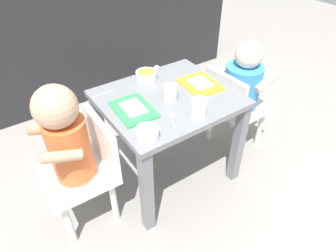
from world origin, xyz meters
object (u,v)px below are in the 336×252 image
(food_tray_left, at_px, (133,109))
(seated_child_right, at_px, (241,86))
(dog, at_px, (145,86))
(cereal_bowl_left_side, at_px, (147,133))
(veggie_bowl_far, at_px, (147,75))
(spoon_by_left_tray, at_px, (172,119))
(water_cup_left, at_px, (170,94))
(water_cup_right, at_px, (199,109))
(dining_table, at_px, (168,113))
(food_tray_right, at_px, (200,84))
(spoon_by_right_tray, at_px, (101,95))
(seated_child_left, at_px, (71,144))

(food_tray_left, bearing_deg, seated_child_right, -1.01)
(dog, height_order, cereal_bowl_left_side, cereal_bowl_left_side)
(veggie_bowl_far, distance_m, spoon_by_left_tray, 0.34)
(water_cup_left, height_order, water_cup_right, water_cup_right)
(cereal_bowl_left_side, bearing_deg, dining_table, 40.33)
(food_tray_left, xyz_separation_m, cereal_bowl_left_side, (-0.04, -0.18, 0.01))
(seated_child_right, bearing_deg, veggie_bowl_far, 156.03)
(food_tray_right, height_order, veggie_bowl_far, veggie_bowl_far)
(veggie_bowl_far, xyz_separation_m, spoon_by_right_tray, (-0.24, -0.01, -0.02))
(seated_child_right, height_order, veggie_bowl_far, seated_child_right)
(food_tray_right, bearing_deg, spoon_by_right_tray, 156.94)
(dining_table, height_order, veggie_bowl_far, veggie_bowl_far)
(food_tray_left, height_order, water_cup_left, water_cup_left)
(seated_child_left, bearing_deg, cereal_bowl_left_side, -37.58)
(seated_child_right, distance_m, spoon_by_left_tray, 0.55)
(water_cup_left, height_order, spoon_by_left_tray, water_cup_left)
(spoon_by_left_tray, height_order, spoon_by_right_tray, same)
(dog, xyz_separation_m, spoon_by_left_tray, (-0.28, -0.69, 0.29))
(cereal_bowl_left_side, xyz_separation_m, spoon_by_left_tray, (0.13, 0.03, -0.02))
(seated_child_left, distance_m, food_tray_left, 0.28)
(seated_child_right, distance_m, spoon_by_right_tray, 0.72)
(veggie_bowl_far, height_order, cereal_bowl_left_side, veggie_bowl_far)
(seated_child_left, bearing_deg, veggie_bowl_far, 22.25)
(veggie_bowl_far, bearing_deg, spoon_by_right_tray, -177.80)
(food_tray_left, bearing_deg, food_tray_right, 0.00)
(water_cup_left, xyz_separation_m, spoon_by_right_tray, (-0.23, 0.20, -0.02))
(seated_child_left, xyz_separation_m, cereal_bowl_left_side, (0.23, -0.18, 0.07))
(spoon_by_right_tray, bearing_deg, food_tray_left, -70.07)
(seated_child_left, distance_m, dog, 0.88)
(seated_child_left, xyz_separation_m, food_tray_right, (0.62, -0.00, 0.06))
(dining_table, distance_m, spoon_by_left_tray, 0.19)
(seated_child_right, relative_size, veggie_bowl_far, 6.25)
(seated_child_left, height_order, water_cup_left, seated_child_left)
(water_cup_right, bearing_deg, dog, 76.45)
(food_tray_left, bearing_deg, dog, 55.95)
(seated_child_right, relative_size, water_cup_right, 8.42)
(food_tray_right, xyz_separation_m, water_cup_left, (-0.18, -0.02, 0.02))
(dog, distance_m, food_tray_right, 0.62)
(veggie_bowl_far, bearing_deg, water_cup_right, -87.25)
(food_tray_right, bearing_deg, seated_child_right, -2.32)
(veggie_bowl_far, bearing_deg, seated_child_right, -23.97)
(dining_table, distance_m, water_cup_right, 0.22)
(dining_table, distance_m, cereal_bowl_left_side, 0.30)
(spoon_by_right_tray, bearing_deg, food_tray_right, -23.06)
(seated_child_right, height_order, spoon_by_right_tray, seated_child_right)
(water_cup_left, bearing_deg, veggie_bowl_far, 87.28)
(seated_child_right, xyz_separation_m, food_tray_left, (-0.62, 0.01, 0.10))
(dining_table, distance_m, food_tray_right, 0.20)
(water_cup_left, xyz_separation_m, spoon_by_left_tray, (-0.08, -0.12, -0.02))
(spoon_by_left_tray, distance_m, spoon_by_right_tray, 0.36)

